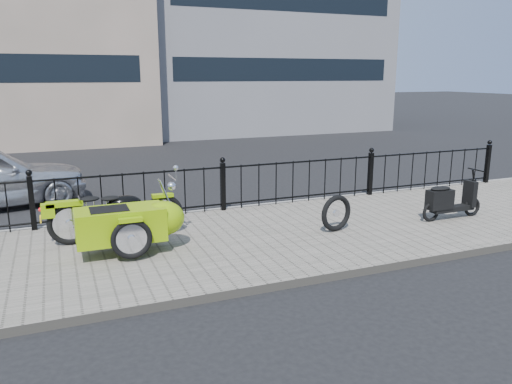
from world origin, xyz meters
name	(u,v)px	position (x,y,z in m)	size (l,w,h in m)	color
ground	(246,234)	(0.00, 0.00, 0.00)	(120.00, 120.00, 0.00)	black
sidewalk	(257,239)	(0.00, -0.50, 0.06)	(30.00, 3.80, 0.12)	#696458
curb	(221,211)	(0.00, 1.44, 0.06)	(30.00, 0.10, 0.12)	gray
iron_fence	(223,187)	(0.00, 1.30, 0.59)	(14.11, 0.11, 1.08)	black
motorcycle_sidecar	(131,220)	(-2.06, -0.40, 0.59)	(2.28, 1.48, 0.98)	black
scooter	(449,201)	(3.71, -0.93, 0.48)	(1.36, 0.40, 0.92)	black
spare_tire	(336,213)	(1.37, -0.77, 0.44)	(0.65, 0.65, 0.09)	black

